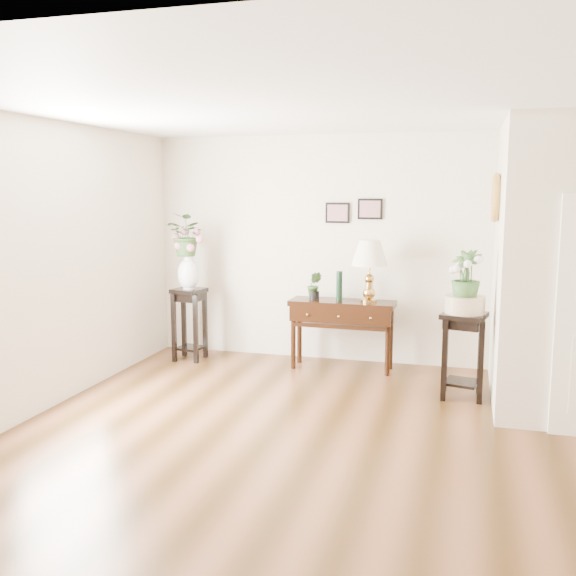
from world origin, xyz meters
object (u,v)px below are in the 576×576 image
at_px(plant_stand_b, 463,355).
at_px(plant_stand_a, 190,324).
at_px(console_table, 342,335).
at_px(table_lamp, 369,272).

bearing_deg(plant_stand_b, plant_stand_a, 169.54).
height_order(console_table, table_lamp, table_lamp).
xyz_separation_m(console_table, table_lamp, (0.31, 0.00, 0.77)).
bearing_deg(console_table, table_lamp, 0.69).
height_order(table_lamp, plant_stand_a, table_lamp).
distance_m(console_table, plant_stand_a, 1.93).
distance_m(table_lamp, plant_stand_a, 2.36).
height_order(console_table, plant_stand_b, plant_stand_b).
xyz_separation_m(table_lamp, plant_stand_b, (1.08, -0.71, -0.74)).
bearing_deg(plant_stand_a, table_lamp, 2.50).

